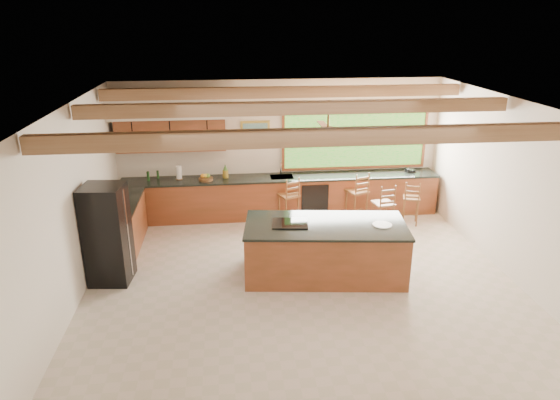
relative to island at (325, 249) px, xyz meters
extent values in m
plane|color=beige|center=(-0.43, -0.09, -0.48)|extent=(7.20, 7.20, 0.00)
cube|color=beige|center=(-0.43, 3.16, 1.02)|extent=(7.20, 0.04, 3.00)
cube|color=beige|center=(-0.43, -3.34, 1.02)|extent=(7.20, 0.04, 3.00)
cube|color=beige|center=(-4.03, -0.09, 1.02)|extent=(0.04, 6.50, 3.00)
cube|color=beige|center=(3.17, -0.09, 1.02)|extent=(0.04, 6.50, 3.00)
cube|color=#A28251|center=(-0.43, -0.09, 2.52)|extent=(7.20, 6.50, 0.04)
cube|color=olive|center=(-0.43, -1.69, 2.38)|extent=(7.10, 0.15, 0.22)
cube|color=olive|center=(-0.43, 0.41, 2.38)|extent=(7.10, 0.15, 0.22)
cube|color=olive|center=(-0.43, 2.21, 2.38)|extent=(7.10, 0.15, 0.22)
cube|color=brown|center=(-2.78, 2.97, 1.42)|extent=(2.30, 0.35, 0.70)
cube|color=beige|center=(-2.78, 2.90, 2.02)|extent=(2.60, 0.50, 0.48)
cylinder|color=#FFEABF|center=(-3.48, 2.90, 1.79)|extent=(0.10, 0.10, 0.01)
cylinder|color=#FFEABF|center=(-2.08, 2.90, 1.79)|extent=(0.10, 0.10, 0.01)
cube|color=#6FA23A|center=(1.27, 3.13, 1.19)|extent=(3.20, 0.04, 1.30)
cube|color=gold|center=(-0.98, 3.13, 1.37)|extent=(0.64, 0.03, 0.54)
cube|color=#447B61|center=(-0.98, 3.11, 1.37)|extent=(0.54, 0.01, 0.44)
cube|color=brown|center=(-0.43, 2.82, -0.04)|extent=(7.00, 0.65, 0.88)
cube|color=black|center=(-0.43, 2.82, 0.42)|extent=(7.04, 0.69, 0.04)
cube|color=brown|center=(-3.69, 1.26, -0.04)|extent=(0.65, 2.35, 0.88)
cube|color=black|center=(-3.69, 1.26, 0.42)|extent=(0.69, 2.39, 0.04)
cube|color=black|center=(0.27, 2.49, -0.06)|extent=(0.60, 0.02, 0.78)
cube|color=silver|center=(-0.43, 2.82, 0.43)|extent=(0.50, 0.38, 0.03)
cylinder|color=silver|center=(-0.43, 3.02, 0.59)|extent=(0.03, 0.03, 0.30)
cylinder|color=silver|center=(-0.43, 2.92, 0.72)|extent=(0.03, 0.20, 0.03)
cylinder|color=white|center=(-2.67, 2.90, 0.59)|extent=(0.12, 0.12, 0.30)
cylinder|color=#1D441B|center=(-3.33, 2.86, 0.54)|extent=(0.06, 0.06, 0.20)
cylinder|color=#1D441B|center=(-3.14, 2.98, 0.53)|extent=(0.05, 0.05, 0.18)
cube|color=black|center=(2.52, 2.84, 0.49)|extent=(0.22, 0.19, 0.09)
cube|color=brown|center=(0.00, 0.00, -0.02)|extent=(2.82, 1.56, 0.91)
cube|color=black|center=(0.00, 0.00, 0.45)|extent=(2.87, 1.60, 0.04)
cube|color=black|center=(-0.60, 0.07, 0.48)|extent=(0.65, 0.54, 0.02)
cylinder|color=white|center=(0.94, -0.15, 0.48)|extent=(0.33, 0.33, 0.02)
cube|color=black|center=(-3.65, 0.21, 0.37)|extent=(0.73, 0.71, 1.70)
cube|color=silver|center=(-3.32, 0.21, 0.37)|extent=(0.02, 0.05, 1.56)
cube|color=brown|center=(-0.33, 2.36, 0.17)|extent=(0.50, 0.50, 0.04)
cylinder|color=brown|center=(-0.48, 2.21, -0.17)|extent=(0.04, 0.04, 0.63)
cylinder|color=brown|center=(-0.18, 2.21, -0.17)|extent=(0.04, 0.04, 0.63)
cylinder|color=brown|center=(-0.48, 2.51, -0.17)|extent=(0.04, 0.04, 0.63)
cylinder|color=brown|center=(-0.18, 2.51, -0.17)|extent=(0.04, 0.04, 0.63)
cube|color=brown|center=(1.17, 2.36, 0.20)|extent=(0.52, 0.52, 0.04)
cylinder|color=brown|center=(1.01, 2.20, -0.15)|extent=(0.04, 0.04, 0.66)
cylinder|color=brown|center=(1.33, 2.20, -0.15)|extent=(0.04, 0.04, 0.66)
cylinder|color=brown|center=(1.01, 2.52, -0.15)|extent=(0.04, 0.04, 0.66)
cylinder|color=brown|center=(1.33, 2.52, -0.15)|extent=(0.04, 0.04, 0.66)
cube|color=brown|center=(1.54, 1.63, 0.18)|extent=(0.45, 0.45, 0.04)
cylinder|color=brown|center=(1.38, 1.47, -0.16)|extent=(0.04, 0.04, 0.63)
cylinder|color=brown|center=(1.69, 1.47, -0.16)|extent=(0.04, 0.04, 0.63)
cylinder|color=brown|center=(1.38, 1.78, -0.16)|extent=(0.04, 0.04, 0.63)
cylinder|color=brown|center=(1.69, 1.78, -0.16)|extent=(0.04, 0.04, 0.63)
cube|color=brown|center=(2.29, 2.04, 0.12)|extent=(0.44, 0.44, 0.04)
cylinder|color=brown|center=(2.15, 1.90, -0.19)|extent=(0.03, 0.03, 0.58)
cylinder|color=brown|center=(2.43, 1.90, -0.19)|extent=(0.03, 0.03, 0.58)
cylinder|color=brown|center=(2.15, 2.18, -0.19)|extent=(0.03, 0.03, 0.58)
cylinder|color=brown|center=(2.43, 2.18, -0.19)|extent=(0.03, 0.03, 0.58)
camera|label=1|loc=(-1.63, -7.65, 3.79)|focal=32.00mm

